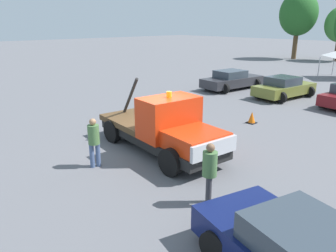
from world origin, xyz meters
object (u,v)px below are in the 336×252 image
(parked_car_olive, at_px, (284,88))
(tree_right, at_px, (298,14))
(traffic_cone, at_px, (252,118))
(person_near_truck, at_px, (210,170))
(person_at_hood, at_px, (94,139))
(parked_car_charcoal, at_px, (232,80))
(tow_truck, at_px, (164,129))

(parked_car_olive, height_order, tree_right, tree_right)
(tree_right, xyz_separation_m, traffic_cone, (12.48, -27.96, -5.26))
(person_near_truck, xyz_separation_m, traffic_cone, (-3.36, 6.97, -0.72))
(person_at_hood, distance_m, parked_car_olive, 14.07)
(person_at_hood, height_order, traffic_cone, person_at_hood)
(person_near_truck, distance_m, person_at_hood, 4.15)
(parked_car_olive, relative_size, traffic_cone, 8.02)
(person_near_truck, xyz_separation_m, parked_car_charcoal, (-9.03, 12.90, -0.33))
(tow_truck, bearing_deg, tree_right, 115.65)
(parked_car_charcoal, relative_size, tree_right, 0.59)
(person_at_hood, bearing_deg, tow_truck, -89.32)
(person_near_truck, height_order, parked_car_olive, person_near_truck)
(person_at_hood, distance_m, parked_car_charcoal, 14.74)
(parked_car_charcoal, bearing_deg, person_at_hood, -154.43)
(parked_car_charcoal, distance_m, parked_car_olive, 3.89)
(person_near_truck, relative_size, person_at_hood, 1.03)
(parked_car_charcoal, distance_m, tree_right, 23.56)
(tree_right, bearing_deg, traffic_cone, -65.95)
(parked_car_charcoal, bearing_deg, person_near_truck, -139.26)
(parked_car_olive, bearing_deg, traffic_cone, -157.06)
(person_near_truck, bearing_deg, parked_car_charcoal, -93.45)
(person_at_hood, relative_size, parked_car_charcoal, 0.34)
(tree_right, bearing_deg, tow_truck, -69.58)
(person_near_truck, distance_m, traffic_cone, 7.77)
(parked_car_charcoal, xyz_separation_m, traffic_cone, (5.67, -5.93, -0.39))
(person_near_truck, distance_m, tree_right, 38.62)
(person_near_truck, height_order, tree_right, tree_right)
(tow_truck, xyz_separation_m, parked_car_charcoal, (-5.64, 11.39, -0.26))
(person_at_hood, xyz_separation_m, traffic_cone, (0.67, 7.93, -0.70))
(tow_truck, bearing_deg, traffic_cone, 94.85)
(parked_car_olive, xyz_separation_m, tree_right, (-10.69, 21.87, 4.86))
(person_at_hood, distance_m, traffic_cone, 7.99)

